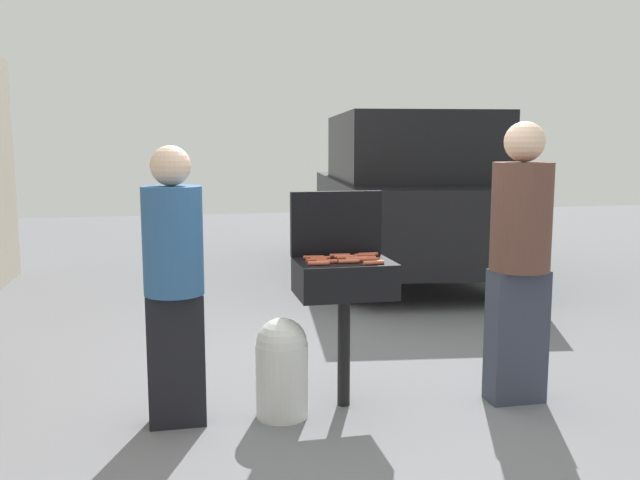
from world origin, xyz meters
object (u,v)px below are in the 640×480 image
Objects in this scene: hot_dog_0 at (314,257)px; hot_dog_10 at (320,258)px; person_right at (520,253)px; hot_dog_13 at (319,263)px; propane_tank at (282,366)px; person_left at (174,276)px; hot_dog_14 at (366,258)px; hot_dog_8 at (374,263)px; hot_dog_3 at (345,257)px; hot_dog_6 at (368,254)px; hot_dog_9 at (349,261)px; hot_dog_1 at (365,255)px; hot_dog_7 at (327,262)px; hot_dog_4 at (340,256)px; parked_minivan at (407,194)px; hot_dog_11 at (356,259)px; hot_dog_12 at (368,260)px; hot_dog_5 at (347,258)px; bbq_grill at (344,284)px; hot_dog_2 at (316,260)px.

hot_dog_0 is 1.00× the size of hot_dog_10.
person_right is (1.25, -0.21, 0.03)m from hot_dog_10.
person_right is at bearing -1.87° from hot_dog_13.
person_left reaches higher than propane_tank.
hot_dog_14 is 0.84m from propane_tank.
hot_dog_8 is 0.36m from hot_dog_10.
hot_dog_6 is at bearing 20.46° from hot_dog_3.
hot_dog_8 is 1.00× the size of hot_dog_9.
hot_dog_7 is at bearing -149.43° from hot_dog_1.
hot_dog_4 is 1.00× the size of hot_dog_14.
parked_minivan reaches higher than hot_dog_9.
hot_dog_14 is (0.12, -0.07, 0.00)m from hot_dog_3.
hot_dog_1 is 0.25m from hot_dog_9.
hot_dog_0 is at bearing 154.23° from hot_dog_11.
hot_dog_12 is at bearing 91.30° from hot_dog_8.
hot_dog_5 and hot_dog_11 have the same top height.
hot_dog_1 reaches higher than bbq_grill.
person_left is at bearing -175.29° from hot_dog_2.
hot_dog_1 is at bearing 85.79° from hot_dog_8.
hot_dog_7 is (-0.15, -0.10, 0.00)m from hot_dog_5.
hot_dog_4 is 0.19m from hot_dog_14.
hot_dog_2 is 1.00× the size of hot_dog_9.
hot_dog_12 is at bearing -88.97° from hot_dog_14.
hot_dog_10 is at bearing -152.12° from hot_dog_4.
hot_dog_10 is 0.17m from hot_dog_13.
hot_dog_1 and hot_dog_5 have the same top height.
hot_dog_3 is 0.16m from hot_dog_9.
person_left is at bearing 179.36° from hot_dog_9.
hot_dog_7 is at bearing -167.50° from hot_dog_11.
hot_dog_1 and hot_dog_13 have the same top height.
hot_dog_1 is 1.00× the size of hot_dog_4.
hot_dog_8 is at bearing -99.70° from hot_dog_6.
hot_dog_4 reaches higher than bbq_grill.
hot_dog_8 and hot_dog_9 have the same top height.
person_left is (-1.11, -0.05, -0.05)m from hot_dog_11.
person_right is at bearing -2.26° from propane_tank.
hot_dog_2 and hot_dog_12 have the same top height.
hot_dog_10 is (-0.15, 0.14, 0.00)m from hot_dog_9.
hot_dog_2 is at bearing -158.94° from hot_dog_6.
parked_minivan is (2.03, 4.13, 0.08)m from hot_dog_2.
person_left is (-1.20, -0.18, -0.05)m from hot_dog_1.
hot_dog_0 is at bearing 70.17° from parked_minivan.
hot_dog_3 is 0.03× the size of parked_minivan.
propane_tank is (-0.61, -0.24, -0.63)m from hot_dog_6.
person_left reaches higher than hot_dog_8.
hot_dog_3 is 1.00× the size of hot_dog_14.
hot_dog_7 is at bearing 5.84° from propane_tank.
hot_dog_8 is at bearing -28.90° from hot_dog_9.
hot_dog_7 is (-0.32, -0.21, 0.00)m from hot_dog_6.
hot_dog_13 is (-0.38, -0.25, 0.00)m from hot_dog_6.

